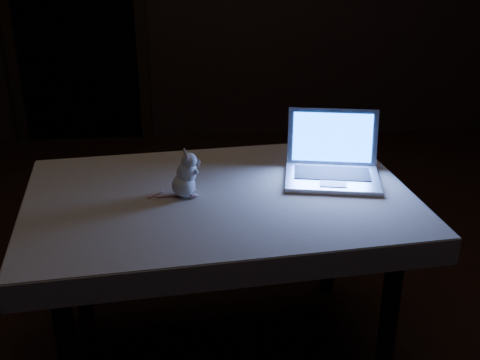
{
  "coord_description": "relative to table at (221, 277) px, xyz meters",
  "views": [
    {
      "loc": [
        -0.17,
        -2.16,
        1.66
      ],
      "look_at": [
        -0.04,
        -0.19,
        0.78
      ],
      "focal_mm": 45.0,
      "sensor_mm": 36.0,
      "label": 1
    }
  ],
  "objects": [
    {
      "name": "floor",
      "position": [
        0.11,
        0.15,
        -0.35
      ],
      "size": [
        5.0,
        5.0,
        0.0
      ],
      "primitive_type": "plane",
      "color": "black",
      "rests_on": "ground"
    },
    {
      "name": "tablecloth",
      "position": [
        0.07,
        0.04,
        0.31
      ],
      "size": [
        1.48,
        1.05,
        0.09
      ],
      "primitive_type": null,
      "rotation": [
        0.0,
        0.0,
        -0.08
      ],
      "color": "beige",
      "rests_on": "table"
    },
    {
      "name": "doorway",
      "position": [
        -0.99,
        2.65,
        0.71
      ],
      "size": [
        1.06,
        0.36,
        2.13
      ],
      "primitive_type": null,
      "color": "black",
      "rests_on": "back_wall"
    },
    {
      "name": "table",
      "position": [
        0.0,
        0.0,
        0.0
      ],
      "size": [
        1.41,
        1.0,
        0.7
      ],
      "primitive_type": null,
      "rotation": [
        0.0,
        0.0,
        0.12
      ],
      "color": "black",
      "rests_on": "floor"
    },
    {
      "name": "plush_mouse",
      "position": [
        -0.13,
        -0.01,
        0.45
      ],
      "size": [
        0.13,
        0.13,
        0.17
      ],
      "primitive_type": null,
      "rotation": [
        0.0,
        0.0,
        -0.05
      ],
      "color": "silver",
      "rests_on": "tablecloth"
    },
    {
      "name": "laptop",
      "position": [
        0.44,
        0.09,
        0.48
      ],
      "size": [
        0.4,
        0.37,
        0.24
      ],
      "primitive_type": null,
      "rotation": [
        0.0,
        0.0,
        -0.17
      ],
      "color": "silver",
      "rests_on": "tablecloth"
    }
  ]
}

